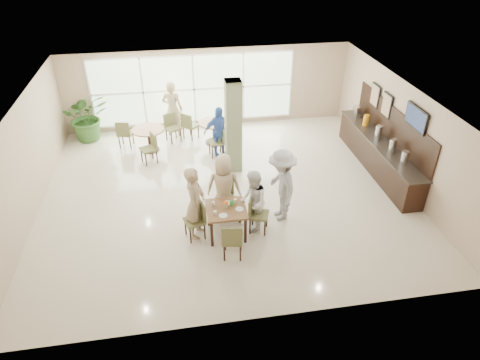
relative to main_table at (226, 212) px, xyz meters
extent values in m
plane|color=beige|center=(0.24, 1.84, -0.66)|extent=(10.00, 10.00, 0.00)
plane|color=white|center=(0.24, 1.84, 2.14)|extent=(10.00, 10.00, 0.00)
plane|color=tan|center=(0.24, 6.34, 0.74)|extent=(10.00, 0.00, 10.00)
plane|color=tan|center=(0.24, -2.66, 0.74)|extent=(10.00, 0.00, 10.00)
plane|color=tan|center=(-4.76, 1.84, 0.74)|extent=(0.00, 9.00, 9.00)
plane|color=tan|center=(5.24, 1.84, 0.74)|extent=(0.00, 9.00, 9.00)
plane|color=silver|center=(-0.26, 6.31, 0.74)|extent=(7.00, 0.00, 7.00)
cube|color=#6F7B55|center=(0.64, 3.04, 0.74)|extent=(0.45, 0.45, 2.80)
cube|color=brown|center=(0.00, 0.00, 0.07)|extent=(0.94, 0.94, 0.05)
cube|color=black|center=(-0.40, -0.40, -0.31)|extent=(0.06, 0.06, 0.70)
cube|color=black|center=(0.40, -0.40, -0.31)|extent=(0.06, 0.06, 0.70)
cube|color=black|center=(-0.40, 0.40, -0.31)|extent=(0.06, 0.06, 0.70)
cube|color=black|center=(0.40, 0.40, -0.31)|extent=(0.06, 0.06, 0.70)
cylinder|color=brown|center=(-1.90, 4.70, 0.07)|extent=(1.04, 1.04, 0.04)
cylinder|color=black|center=(-1.90, 4.70, -0.30)|extent=(0.10, 0.10, 0.71)
cylinder|color=black|center=(-1.90, 4.70, -0.64)|extent=(0.60, 0.60, 0.03)
cylinder|color=brown|center=(0.25, 4.90, 0.07)|extent=(1.02, 1.02, 0.04)
cylinder|color=black|center=(0.25, 4.90, -0.30)|extent=(0.10, 0.10, 0.71)
cylinder|color=black|center=(0.25, 4.90, -0.64)|extent=(0.60, 0.60, 0.03)
cylinder|color=white|center=(0.25, 0.21, 0.14)|extent=(0.08, 0.08, 0.10)
cylinder|color=white|center=(-0.29, -0.19, 0.14)|extent=(0.08, 0.08, 0.10)
cylinder|color=white|center=(-0.28, 0.18, 0.14)|extent=(0.08, 0.08, 0.10)
cylinder|color=white|center=(-0.11, -0.27, 0.10)|extent=(0.20, 0.20, 0.01)
cylinder|color=white|center=(0.07, 0.22, 0.10)|extent=(0.20, 0.20, 0.01)
cylinder|color=white|center=(0.31, -0.09, 0.10)|extent=(0.20, 0.20, 0.01)
cylinder|color=#99B27F|center=(0.00, 0.00, 0.15)|extent=(0.07, 0.07, 0.12)
sphere|color=orange|center=(0.03, 0.00, 0.26)|extent=(0.07, 0.07, 0.07)
sphere|color=orange|center=(-0.02, 0.03, 0.26)|extent=(0.07, 0.07, 0.07)
sphere|color=orange|center=(-0.01, -0.03, 0.26)|extent=(0.07, 0.07, 0.07)
cube|color=green|center=(0.15, 0.10, 0.17)|extent=(0.10, 0.05, 0.15)
cube|color=black|center=(4.92, 2.34, -0.21)|extent=(0.60, 4.60, 0.90)
cube|color=black|center=(4.92, 2.34, 0.26)|extent=(0.64, 4.70, 0.04)
cube|color=black|center=(5.21, 2.34, 0.79)|extent=(0.04, 4.60, 1.00)
cylinder|color=silver|center=(4.92, 0.94, 0.48)|extent=(0.20, 0.20, 0.40)
cylinder|color=silver|center=(4.92, 1.64, 0.48)|extent=(0.20, 0.20, 0.40)
cylinder|color=silver|center=(4.92, 2.54, 0.48)|extent=(0.20, 0.20, 0.40)
cylinder|color=orange|center=(4.92, 3.44, 0.46)|extent=(0.18, 0.18, 0.36)
cube|color=silver|center=(4.92, 4.14, 0.46)|extent=(0.18, 0.30, 0.36)
cube|color=black|center=(5.18, 1.24, 1.49)|extent=(0.06, 1.00, 0.58)
cube|color=#7F99CC|center=(5.15, 1.24, 1.49)|extent=(0.01, 0.92, 0.50)
cube|color=black|center=(5.19, 2.84, 1.19)|extent=(0.04, 0.55, 0.70)
cube|color=brown|center=(5.16, 2.84, 1.19)|extent=(0.01, 0.47, 0.62)
cube|color=black|center=(5.19, 3.64, 1.19)|extent=(0.04, 0.55, 0.70)
cube|color=brown|center=(5.16, 3.64, 1.19)|extent=(0.01, 0.47, 0.62)
imported|color=#326026|center=(-3.93, 5.86, 0.17)|extent=(1.84, 1.84, 1.65)
imported|color=tan|center=(-0.71, 0.10, 0.27)|extent=(0.65, 0.79, 1.86)
imported|color=tan|center=(0.04, 0.73, 0.23)|extent=(0.94, 0.63, 1.76)
imported|color=white|center=(0.67, 0.12, 0.14)|extent=(0.68, 0.84, 1.60)
imported|color=#969698|center=(1.44, 0.44, 0.31)|extent=(0.80, 1.29, 1.92)
imported|color=#3D64B9|center=(0.31, 3.96, 0.18)|extent=(1.05, 0.71, 1.66)
imported|color=white|center=(1.03, 5.01, 0.13)|extent=(0.89, 1.55, 1.57)
imported|color=tan|center=(-1.06, 5.71, 0.31)|extent=(0.81, 0.65, 1.94)
camera|label=1|loc=(-1.00, -8.10, 6.04)|focal=32.00mm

